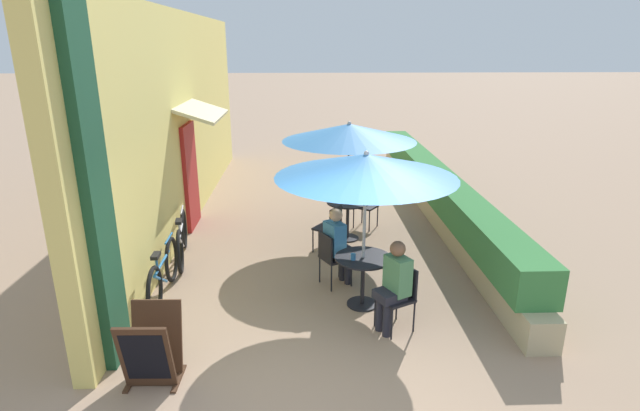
{
  "coord_description": "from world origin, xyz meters",
  "views": [
    {
      "loc": [
        -0.13,
        -4.65,
        3.61
      ],
      "look_at": [
        0.15,
        3.31,
        1.0
      ],
      "focal_mm": 28.0,
      "sensor_mm": 36.0,
      "label": 1
    }
  ],
  "objects": [
    {
      "name": "ground_plane",
      "position": [
        0.0,
        0.0,
        0.0
      ],
      "size": [
        120.0,
        120.0,
        0.0
      ],
      "primitive_type": "plane",
      "color": "#9E7F66"
    },
    {
      "name": "cafe_facade_wall",
      "position": [
        -2.54,
        5.59,
        2.09
      ],
      "size": [
        0.98,
        11.45,
        4.2
      ],
      "color": "#E0CC6B",
      "rests_on": "ground_plane"
    },
    {
      "name": "planter_hedge",
      "position": [
        2.75,
        5.62,
        0.54
      ],
      "size": [
        0.6,
        10.45,
        1.01
      ],
      "color": "tan",
      "rests_on": "ground_plane"
    },
    {
      "name": "patio_table_near",
      "position": [
        0.7,
        1.74,
        0.55
      ],
      "size": [
        0.8,
        0.8,
        0.75
      ],
      "color": "black",
      "rests_on": "ground_plane"
    },
    {
      "name": "patio_umbrella_near",
      "position": [
        0.7,
        1.74,
        2.06
      ],
      "size": [
        2.44,
        2.44,
        2.26
      ],
      "color": "#B7B7BC",
      "rests_on": "ground_plane"
    },
    {
      "name": "cafe_chair_near_left",
      "position": [
        0.29,
        2.36,
        0.52
      ],
      "size": [
        0.54,
        0.54,
        0.87
      ],
      "rotation": [
        0.0,
        0.0,
        5.2
      ],
      "color": "black",
      "rests_on": "ground_plane"
    },
    {
      "name": "seated_patron_near_left",
      "position": [
        0.39,
        2.41,
        0.69
      ],
      "size": [
        0.5,
        0.47,
        1.25
      ],
      "rotation": [
        0.0,
        0.0,
        5.2
      ],
      "color": "#23232D",
      "rests_on": "ground_plane"
    },
    {
      "name": "cafe_chair_near_right",
      "position": [
        1.11,
        1.12,
        0.52
      ],
      "size": [
        0.54,
        0.54,
        0.87
      ],
      "rotation": [
        0.0,
        0.0,
        8.34
      ],
      "color": "black",
      "rests_on": "ground_plane"
    },
    {
      "name": "seated_patron_near_right",
      "position": [
        1.01,
        1.06,
        0.69
      ],
      "size": [
        0.5,
        0.47,
        1.25
      ],
      "rotation": [
        0.0,
        0.0,
        8.34
      ],
      "color": "#23232D",
      "rests_on": "ground_plane"
    },
    {
      "name": "coffee_cup_near",
      "position": [
        0.55,
        1.66,
        0.79
      ],
      "size": [
        0.07,
        0.07,
        0.09
      ],
      "color": "teal",
      "rests_on": "patio_table_near"
    },
    {
      "name": "patio_table_mid",
      "position": [
        0.71,
        4.3,
        0.55
      ],
      "size": [
        0.8,
        0.8,
        0.75
      ],
      "color": "black",
      "rests_on": "ground_plane"
    },
    {
      "name": "patio_umbrella_mid",
      "position": [
        0.71,
        4.3,
        2.06
      ],
      "size": [
        2.44,
        2.44,
        2.26
      ],
      "color": "#B7B7BC",
      "rests_on": "ground_plane"
    },
    {
      "name": "cafe_chair_mid_left",
      "position": [
        1.08,
        4.95,
        0.52
      ],
      "size": [
        0.56,
        0.56,
        0.87
      ],
      "rotation": [
        0.0,
        0.0,
        4.1
      ],
      "color": "black",
      "rests_on": "ground_plane"
    },
    {
      "name": "cafe_chair_mid_right",
      "position": [
        0.35,
        3.65,
        0.52
      ],
      "size": [
        0.56,
        0.56,
        0.87
      ],
      "rotation": [
        0.0,
        0.0,
        7.24
      ],
      "color": "black",
      "rests_on": "ground_plane"
    },
    {
      "name": "bicycle_leaning",
      "position": [
        -2.2,
        2.09,
        0.37
      ],
      "size": [
        0.12,
        1.79,
        0.81
      ],
      "rotation": [
        0.0,
        0.0,
        0.03
      ],
      "color": "black",
      "rests_on": "ground_plane"
    },
    {
      "name": "bicycle_second",
      "position": [
        -2.24,
        3.44,
        0.38
      ],
      "size": [
        0.35,
        1.78,
        0.83
      ],
      "rotation": [
        0.0,
        0.0,
        0.16
      ],
      "color": "black",
      "rests_on": "ground_plane"
    },
    {
      "name": "menu_board",
      "position": [
        -1.81,
        0.14,
        0.42
      ],
      "size": [
        0.59,
        0.64,
        0.85
      ],
      "rotation": [
        0.0,
        0.0,
        -0.03
      ],
      "color": "#422819",
      "rests_on": "ground_plane"
    }
  ]
}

